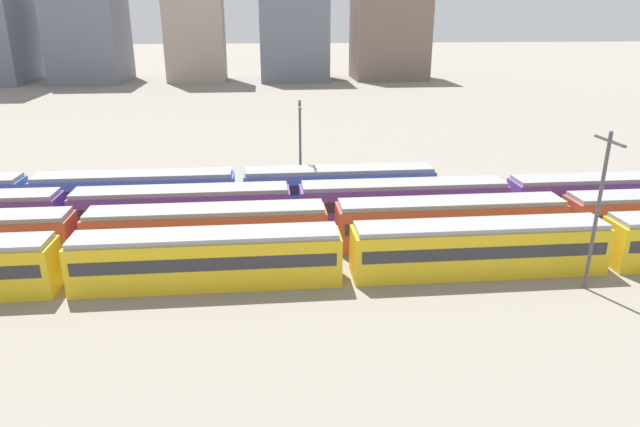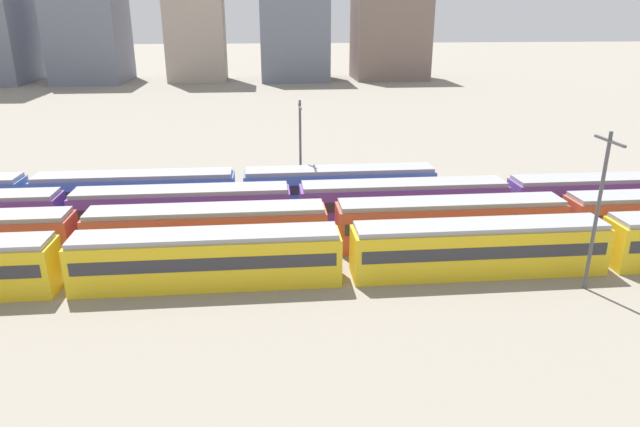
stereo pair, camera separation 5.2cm
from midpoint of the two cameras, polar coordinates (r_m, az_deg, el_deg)
train_track_0 at (r=41.58m, az=15.63°, el=-3.31°), size 93.60×3.06×3.75m
train_track_1 at (r=49.73m, az=23.29°, el=-0.41°), size 112.50×3.06×3.75m
train_track_2 at (r=49.98m, az=8.31°, el=1.14°), size 93.60×3.06×3.75m
train_track_3 at (r=54.87m, az=-18.05°, el=2.04°), size 55.80×3.06×3.75m
catenary_pole_0 at (r=40.42m, az=26.18°, el=0.75°), size 0.24×3.20×10.70m
catenary_pole_1 at (r=55.56m, az=-2.03°, el=6.94°), size 0.24×3.20×9.68m
distant_building_1 at (r=164.17m, az=-22.27°, el=16.67°), size 17.11×20.89×25.84m
distant_building_2 at (r=158.94m, az=-12.63°, el=19.51°), size 14.97×12.13×36.69m
distant_building_3 at (r=158.29m, az=-2.72°, el=17.73°), size 17.81×18.55×24.50m
distant_building_4 at (r=161.77m, az=6.99°, el=17.52°), size 19.51×16.20×23.77m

